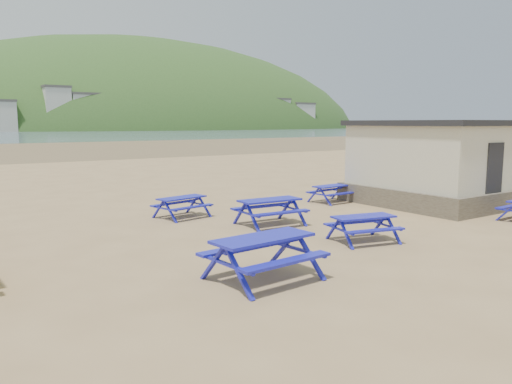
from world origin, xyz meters
TOP-DOWN VIEW (x-y plane):
  - ground at (0.00, 0.00)m, footprint 400.00×400.00m
  - picnic_table_blue_a at (1.64, 1.22)m, footprint 1.98×1.64m
  - picnic_table_blue_b at (0.01, 3.84)m, footprint 1.83×1.58m
  - picnic_table_blue_c at (6.20, 3.38)m, footprint 1.66×1.38m
  - picnic_table_blue_d at (-1.58, -2.97)m, footprint 2.18×1.81m
  - picnic_table_blue_e at (2.39, -1.87)m, footprint 1.88×1.65m
  - amenity_block at (10.50, 1.00)m, footprint 7.40×5.40m
  - headland_town at (90.00, 229.68)m, footprint 264.00×144.00m

SIDE VIEW (x-z plane):
  - headland_town at x=90.00m, z-range -63.91..44.09m
  - ground at x=0.00m, z-range 0.00..0.00m
  - picnic_table_blue_c at x=6.20m, z-range 0.00..0.66m
  - picnic_table_blue_b at x=0.01m, z-range 0.00..0.67m
  - picnic_table_blue_e at x=2.39m, z-range 0.00..0.68m
  - picnic_table_blue_a at x=1.64m, z-range 0.00..0.79m
  - picnic_table_blue_d at x=-1.58m, z-range 0.00..0.87m
  - amenity_block at x=10.50m, z-range -0.01..3.14m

